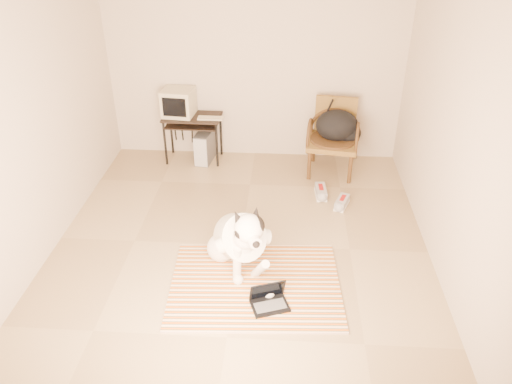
# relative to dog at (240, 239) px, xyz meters

# --- Properties ---
(floor) EXTENTS (4.50, 4.50, 0.00)m
(floor) POSITION_rel_dog_xyz_m (-0.03, 0.37, -0.35)
(floor) COLOR tan
(floor) RESTS_ON ground
(wall_back) EXTENTS (4.50, 0.00, 4.50)m
(wall_back) POSITION_rel_dog_xyz_m (-0.03, 2.62, 1.00)
(wall_back) COLOR beige
(wall_back) RESTS_ON floor
(wall_front) EXTENTS (4.50, 0.00, 4.50)m
(wall_front) POSITION_rel_dog_xyz_m (-0.03, -1.88, 1.00)
(wall_front) COLOR beige
(wall_front) RESTS_ON floor
(wall_left) EXTENTS (0.00, 4.50, 4.50)m
(wall_left) POSITION_rel_dog_xyz_m (-2.03, 0.37, 1.00)
(wall_left) COLOR beige
(wall_left) RESTS_ON floor
(wall_right) EXTENTS (0.00, 4.50, 4.50)m
(wall_right) POSITION_rel_dog_xyz_m (1.97, 0.37, 1.00)
(wall_right) COLOR beige
(wall_right) RESTS_ON floor
(rug) EXTENTS (1.70, 1.34, 0.02)m
(rug) POSITION_rel_dog_xyz_m (0.17, -0.27, -0.34)
(rug) COLOR #D95D10
(rug) RESTS_ON floor
(dog) EXTENTS (0.72, 1.05, 0.87)m
(dog) POSITION_rel_dog_xyz_m (0.00, 0.00, 0.00)
(dog) COLOR white
(dog) RESTS_ON rug
(laptop) EXTENTS (0.39, 0.34, 0.23)m
(laptop) POSITION_rel_dog_xyz_m (0.31, -0.54, -0.27)
(laptop) COLOR black
(laptop) RESTS_ON rug
(computer_desk) EXTENTS (0.80, 0.46, 0.66)m
(computer_desk) POSITION_rel_dog_xyz_m (-0.87, 2.35, 0.22)
(computer_desk) COLOR black
(computer_desk) RESTS_ON floor
(crt_monitor) EXTENTS (0.44, 0.43, 0.36)m
(crt_monitor) POSITION_rel_dog_xyz_m (-1.05, 2.40, 0.49)
(crt_monitor) COLOR #C2B898
(crt_monitor) RESTS_ON computer_desk
(desk_keyboard) EXTENTS (0.34, 0.13, 0.02)m
(desk_keyboard) POSITION_rel_dog_xyz_m (-0.61, 2.28, 0.32)
(desk_keyboard) COLOR #C2B898
(desk_keyboard) RESTS_ON computer_desk
(pc_tower) EXTENTS (0.26, 0.49, 0.43)m
(pc_tower) POSITION_rel_dog_xyz_m (-0.71, 2.35, -0.13)
(pc_tower) COLOR #4F4F52
(pc_tower) RESTS_ON floor
(rattan_chair) EXTENTS (0.73, 0.71, 0.98)m
(rattan_chair) POSITION_rel_dog_xyz_m (1.05, 2.18, 0.14)
(rattan_chair) COLOR olive
(rattan_chair) RESTS_ON floor
(backpack) EXTENTS (0.60, 0.46, 0.41)m
(backpack) POSITION_rel_dog_xyz_m (1.11, 2.18, 0.29)
(backpack) COLOR black
(backpack) RESTS_ON rattan_chair
(sneaker_left) EXTENTS (0.15, 0.33, 0.11)m
(sneaker_left) POSITION_rel_dog_xyz_m (0.88, 1.47, -0.30)
(sneaker_left) COLOR white
(sneaker_left) RESTS_ON floor
(sneaker_right) EXTENTS (0.22, 0.33, 0.11)m
(sneaker_right) POSITION_rel_dog_xyz_m (1.13, 1.24, -0.30)
(sneaker_right) COLOR white
(sneaker_right) RESTS_ON floor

